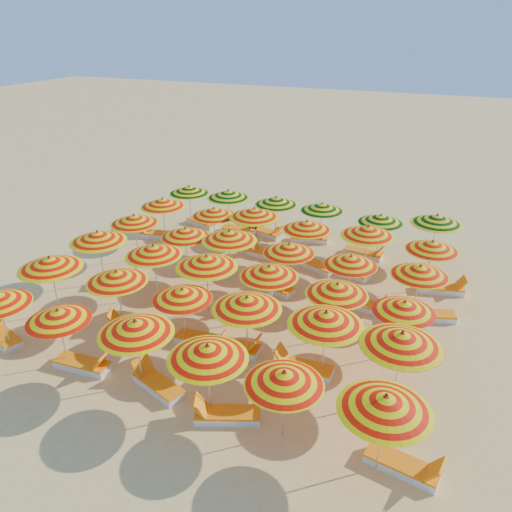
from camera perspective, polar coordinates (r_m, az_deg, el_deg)
name	(u,v)px	position (r m, az deg, el deg)	size (l,w,h in m)	color
ground	(251,300)	(18.70, -0.59, -5.04)	(120.00, 120.00, 0.00)	#F3C46C
umbrella_1	(58,315)	(15.61, -21.69, -6.32)	(2.24, 2.24, 1.99)	silver
umbrella_2	(135,327)	(14.03, -13.61, -7.90)	(2.53, 2.53, 2.22)	silver
umbrella_3	(208,352)	(12.80, -5.55, -10.86)	(2.18, 2.18, 2.21)	silver
umbrella_4	(284,378)	(12.17, 3.24, -13.76)	(2.06, 2.06, 2.07)	silver
umbrella_5	(385,403)	(11.62, 14.57, -15.97)	(2.62, 2.62, 2.25)	silver
umbrella_6	(50,263)	(18.27, -22.49, -0.73)	(2.49, 2.49, 2.30)	silver
umbrella_7	(117,277)	(16.93, -15.65, -2.28)	(2.46, 2.46, 2.14)	silver
umbrella_8	(182,294)	(15.70, -8.43, -4.32)	(2.27, 2.27, 2.01)	silver
umbrella_9	(247,303)	(14.71, -1.06, -5.38)	(2.56, 2.56, 2.23)	silver
umbrella_10	(326,318)	(14.05, 7.99, -7.06)	(2.59, 2.59, 2.28)	silver
umbrella_11	(402,339)	(13.58, 16.33, -9.13)	(2.59, 2.59, 2.30)	silver
umbrella_12	(98,237)	(19.88, -17.63, 2.12)	(2.56, 2.56, 2.28)	silver
umbrella_13	(153,250)	(18.38, -11.64, 0.63)	(2.40, 2.40, 2.19)	silver
umbrella_14	(207,261)	(17.10, -5.67, -0.63)	(2.25, 2.25, 2.28)	silver
umbrella_15	(269,271)	(16.68, 1.49, -1.76)	(2.42, 2.42, 2.12)	silver
umbrella_16	(337,289)	(15.83, 9.26, -3.75)	(2.02, 2.02, 2.11)	silver
umbrella_17	(404,307)	(15.58, 16.58, -5.57)	(2.44, 2.44, 1.98)	silver
umbrella_18	(134,219)	(21.57, -13.75, 4.10)	(2.62, 2.62, 2.14)	silver
umbrella_19	(185,233)	(19.97, -8.08, 2.67)	(2.17, 2.17, 2.08)	silver
umbrella_20	(229,236)	(19.10, -3.08, 2.34)	(2.53, 2.53, 2.27)	silver
umbrella_21	(289,249)	(18.48, 3.80, 0.86)	(2.46, 2.46, 2.06)	silver
umbrella_22	(351,261)	(17.89, 10.78, -0.51)	(2.17, 2.17, 2.04)	silver
umbrella_23	(420,271)	(17.70, 18.25, -1.60)	(2.37, 2.37, 2.07)	silver
umbrella_24	(163,203)	(23.26, -10.62, 6.03)	(2.20, 2.20, 2.16)	silver
umbrella_25	(214,212)	(22.06, -4.81, 5.04)	(2.25, 2.25, 2.06)	silver
umbrella_26	(254,213)	(21.26, -0.19, 4.96)	(2.67, 2.67, 2.31)	silver
umbrella_27	(307,225)	(20.50, 5.83, 3.50)	(2.52, 2.52, 2.11)	silver
umbrella_28	(368,231)	(19.98, 12.66, 2.79)	(2.49, 2.49, 2.26)	silver
umbrella_29	(432,246)	(19.72, 19.50, 1.10)	(1.98, 1.98, 2.09)	silver
umbrella_30	(189,190)	(25.02, -7.65, 7.52)	(2.62, 2.62, 2.11)	silver
umbrella_31	(228,194)	(24.04, -3.19, 7.07)	(2.52, 2.52, 2.16)	silver
umbrella_32	(276,201)	(23.22, 2.30, 6.32)	(2.26, 2.26, 2.12)	silver
umbrella_33	(322,207)	(22.77, 7.55, 5.57)	(2.16, 2.16, 2.06)	silver
umbrella_34	(381,219)	(21.92, 14.06, 4.16)	(2.05, 2.05, 2.04)	silver
umbrella_35	(437,219)	(22.00, 19.98, 3.96)	(2.67, 2.67, 2.25)	silver
lounger_0	(2,336)	(18.45, -27.03, -8.11)	(1.83, 1.14, 0.69)	white
lounger_1	(84,364)	(16.13, -19.09, -11.61)	(1.76, 0.68, 0.69)	white
lounger_2	(157,384)	(14.85, -11.21, -14.17)	(1.83, 1.14, 0.69)	white
lounger_3	(226,415)	(13.70, -3.46, -17.66)	(1.82, 1.18, 0.69)	white
lounger_4	(404,466)	(12.99, 16.55, -22.01)	(1.81, 0.88, 0.69)	white
lounger_5	(134,325)	(17.48, -13.73, -7.68)	(1.82, 1.17, 0.69)	white
lounger_6	(203,340)	(16.38, -6.05, -9.49)	(1.77, 0.69, 0.69)	white
lounger_7	(235,347)	(16.00, -2.45, -10.31)	(1.75, 0.64, 0.69)	white
lounger_8	(302,367)	(15.23, 5.32, -12.55)	(1.74, 0.62, 0.69)	white
lounger_9	(115,283)	(20.26, -15.77, -3.02)	(1.82, 1.24, 0.69)	white
lounger_10	(274,288)	(19.22, 2.04, -3.62)	(1.82, 0.95, 0.69)	white
lounger_11	(363,305)	(18.52, 12.13, -5.46)	(1.79, 0.79, 0.69)	white
lounger_12	(428,315)	(18.51, 19.10, -6.42)	(1.83, 1.09, 0.69)	white
lounger_13	(157,234)	(24.37, -11.20, 2.47)	(1.82, 0.97, 0.69)	white
lounger_14	(266,254)	(21.93, 1.15, 0.28)	(1.79, 0.78, 0.69)	white
lounger_15	(316,265)	(21.03, 6.90, -1.07)	(1.82, 1.24, 0.69)	white
lounger_16	(350,272)	(20.66, 10.72, -1.86)	(1.82, 1.02, 0.69)	white
lounger_17	(442,289)	(20.42, 20.47, -3.50)	(1.82, 0.97, 0.69)	white
lounger_18	(203,223)	(25.41, -6.13, 3.81)	(1.83, 1.08, 0.69)	white
lounger_19	(241,229)	(24.46, -1.78, 3.06)	(1.80, 0.86, 0.69)	white
lounger_20	(267,232)	(24.11, 1.21, 2.72)	(1.83, 1.07, 0.69)	white
lounger_21	(310,238)	(23.57, 6.19, 2.01)	(1.82, 1.00, 0.69)	white
lounger_22	(364,253)	(22.48, 12.30, 0.33)	(1.80, 0.84, 0.69)	white
beachgoer_a	(270,292)	(17.84, 1.64, -4.15)	(0.49, 0.32, 1.36)	tan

